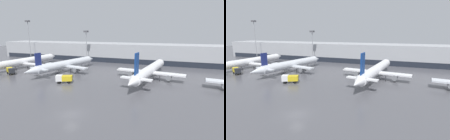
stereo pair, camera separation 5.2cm
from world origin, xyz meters
The scene contains 10 objects.
ground_plane centered at (0.00, 0.00, 0.00)m, with size 320.00×320.00×0.00m, color #4C4C51.
terminal_building centered at (0.20, 61.92, 4.50)m, with size 160.00×30.34×9.00m.
parked_jet_0 centered at (-42.13, 29.77, 2.61)m, with size 22.22×39.12×8.26m.
parked_jet_1 centered at (-21.19, 29.62, 2.86)m, with size 20.09×33.44×8.33m.
parked_jet_3 centered at (10.20, 29.35, 2.92)m, with size 21.67×36.60×9.82m.
service_truck_0 centered at (-13.04, 16.96, 1.44)m, with size 5.11×3.86×2.35m.
service_truck_1 centered at (-37.69, 19.94, 1.43)m, with size 5.21×3.86×2.32m.
traffic_cone_1 centered at (-33.32, 27.23, 0.31)m, with size 0.42×0.42×0.63m.
apron_light_mast_0 centered at (-22.12, 48.69, 12.43)m, with size 1.80×1.80×15.43m.
apron_light_mast_2 centered at (-56.40, 48.85, 16.07)m, with size 1.80×1.80×20.70m.
Camera 1 is at (17.14, -25.29, 14.87)m, focal length 28.00 mm.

